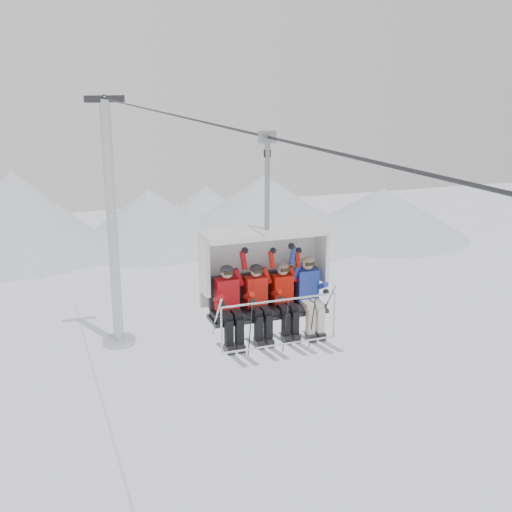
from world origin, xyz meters
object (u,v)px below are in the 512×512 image
object	(u,v)px
skier_center_left	(258,299)
skier_center_right	(284,297)
skier_far_right	(309,292)
lift_tower_right	(113,243)
skier_far_left	(229,302)
chairlift_carrier	(264,270)

from	to	relation	value
skier_center_left	skier_center_right	world-z (taller)	skier_center_left
skier_center_left	skier_far_right	size ratio (longest dim) A/B	0.99
lift_tower_right	skier_far_left	xyz separation A→B (m)	(-0.85, -22.78, 4.45)
lift_tower_right	skier_center_left	xyz separation A→B (m)	(-0.26, -22.78, 4.43)
chairlift_carrier	skier_far_right	bearing A→B (deg)	-20.00
lift_tower_right	chairlift_carrier	bearing A→B (deg)	-90.00
lift_tower_right	chairlift_carrier	xyz separation A→B (m)	(0.00, -22.48, 4.93)
skier_center_right	skier_far_right	xyz separation A→B (m)	(0.53, 0.01, 0.04)
lift_tower_right	skier_far_right	distance (m)	23.23
chairlift_carrier	skier_far_right	xyz separation A→B (m)	(0.83, -0.30, -0.47)
skier_far_left	skier_far_right	xyz separation A→B (m)	(1.68, 0.00, 0.00)
lift_tower_right	chairlift_carrier	distance (m)	23.01
skier_center_left	skier_far_right	xyz separation A→B (m)	(1.09, 0.01, 0.02)
skier_far_left	skier_far_right	distance (m)	1.68
lift_tower_right	skier_far_left	bearing A→B (deg)	-92.13
skier_center_left	skier_center_right	size ratio (longest dim) A/B	1.00
lift_tower_right	skier_center_right	xyz separation A→B (m)	(0.30, -22.79, 4.42)
skier_center_left	skier_center_right	distance (m)	0.56
skier_far_right	skier_far_left	bearing A→B (deg)	180.00
lift_tower_right	skier_far_right	bearing A→B (deg)	-87.90
skier_far_right	skier_center_right	bearing A→B (deg)	-178.96
chairlift_carrier	skier_center_right	world-z (taller)	chairlift_carrier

